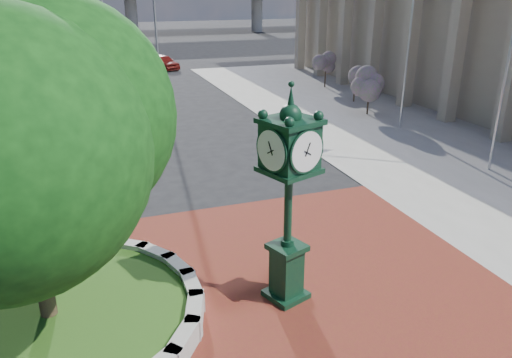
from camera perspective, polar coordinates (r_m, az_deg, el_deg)
name	(u,v)px	position (r m, az deg, el deg)	size (l,w,h in m)	color
ground	(261,286)	(13.02, 0.61, -12.13)	(200.00, 200.00, 0.00)	black
plaza	(276,308)	(12.24, 2.28, -14.47)	(12.00, 12.00, 0.04)	maroon
sidewalk	(478,129)	(29.16, 24.07, 5.22)	(20.00, 50.00, 0.04)	#9E9B93
planter_wall	(154,298)	(12.35, -11.58, -13.17)	(2.96, 6.77, 0.54)	#9E9B93
grass_bed	(51,321)	(12.41, -22.41, -14.76)	(6.10, 6.10, 0.40)	#214A15
tree_planter	(24,173)	(10.83, -24.99, 0.65)	(5.20, 5.20, 6.33)	#38281C
tree_street	(71,66)	(28.46, -20.36, 12.05)	(4.40, 4.40, 5.45)	#38281C
post_clock	(289,190)	(11.24, 3.75, -1.23)	(1.33, 1.33, 5.23)	black
parked_car	(163,62)	(47.23, -10.56, 13.01)	(1.56, 3.88, 1.32)	#61110D
flagpole_a	(511,48)	(21.84, 27.09, 13.20)	(1.46, 0.52, 9.65)	silver
flagpole_b	(409,37)	(27.18, 17.12, 15.20)	(1.43, 0.25, 9.20)	silver
street_lamp_near	(157,9)	(38.39, -11.20, 18.54)	(2.13, 0.57, 9.53)	slate
street_lamp_far	(105,8)	(50.36, -16.88, 18.23)	(1.96, 0.74, 8.94)	slate
shrub_near	(369,88)	(30.19, 12.81, 10.11)	(1.20, 1.20, 2.20)	#38281C
shrub_mid	(355,78)	(33.44, 11.28, 11.28)	(1.20, 1.20, 2.20)	#38281C
shrub_far	(326,66)	(38.08, 7.98, 12.66)	(1.20, 1.20, 2.20)	#38281C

